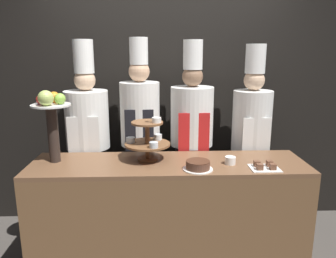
% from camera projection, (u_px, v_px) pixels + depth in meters
% --- Properties ---
extents(wall_back, '(10.00, 0.06, 2.80)m').
position_uv_depth(wall_back, '(165.00, 88.00, 3.36)').
color(wall_back, black).
rests_on(wall_back, ground_plane).
extents(buffet_counter, '(2.20, 0.58, 0.90)m').
position_uv_depth(buffet_counter, '(168.00, 214.00, 2.72)').
color(buffet_counter, brown).
rests_on(buffet_counter, ground_plane).
extents(tiered_stand, '(0.37, 0.37, 0.36)m').
position_uv_depth(tiered_stand, '(148.00, 139.00, 2.63)').
color(tiered_stand, brown).
rests_on(tiered_stand, buffet_counter).
extents(fruit_pedestal, '(0.30, 0.30, 0.58)m').
position_uv_depth(fruit_pedestal, '(51.00, 115.00, 2.54)').
color(fruit_pedestal, '#2D231E').
rests_on(fruit_pedestal, buffet_counter).
extents(cake_round, '(0.23, 0.23, 0.07)m').
position_uv_depth(cake_round, '(198.00, 165.00, 2.45)').
color(cake_round, white).
rests_on(cake_round, buffet_counter).
extents(cup_white, '(0.08, 0.08, 0.06)m').
position_uv_depth(cup_white, '(230.00, 160.00, 2.57)').
color(cup_white, white).
rests_on(cup_white, buffet_counter).
extents(cake_square_tray, '(0.22, 0.18, 0.05)m').
position_uv_depth(cake_square_tray, '(265.00, 166.00, 2.47)').
color(cake_square_tray, white).
rests_on(cake_square_tray, buffet_counter).
extents(chef_left, '(0.40, 0.40, 1.87)m').
position_uv_depth(chef_left, '(88.00, 136.00, 3.06)').
color(chef_left, '#28282D').
rests_on(chef_left, ground_plane).
extents(chef_center_left, '(0.36, 0.36, 1.89)m').
position_uv_depth(chef_center_left, '(140.00, 132.00, 3.07)').
color(chef_center_left, black).
rests_on(chef_center_left, ground_plane).
extents(chef_center_right, '(0.40, 0.40, 1.87)m').
position_uv_depth(chef_center_right, '(192.00, 134.00, 3.09)').
color(chef_center_right, '#28282D').
rests_on(chef_center_right, ground_plane).
extents(chef_right, '(0.36, 0.36, 1.83)m').
position_uv_depth(chef_right, '(251.00, 135.00, 3.11)').
color(chef_right, '#28282D').
rests_on(chef_right, ground_plane).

